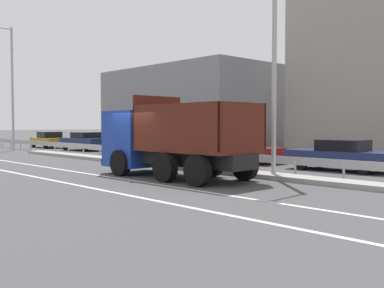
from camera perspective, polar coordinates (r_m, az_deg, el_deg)
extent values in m
plane|color=#424244|center=(17.92, -5.70, -4.08)|extent=(320.00, 320.00, 0.00)
cube|color=silver|center=(16.19, -6.62, -4.78)|extent=(62.12, 0.16, 0.01)
cube|color=silver|center=(15.05, -13.07, -5.37)|extent=(62.12, 0.16, 0.01)
cube|color=gray|center=(19.86, 1.17, -3.16)|extent=(34.17, 1.10, 0.18)
cube|color=#9EA0A5|center=(20.64, 3.48, -1.48)|extent=(62.12, 0.04, 0.32)
cylinder|color=#ADADB2|center=(43.49, -22.99, -0.01)|extent=(0.09, 0.09, 0.62)
cylinder|color=#ADADB2|center=(41.57, -22.01, -0.10)|extent=(0.09, 0.09, 0.62)
cylinder|color=#ADADB2|center=(39.67, -20.94, -0.19)|extent=(0.09, 0.09, 0.62)
cylinder|color=#ADADB2|center=(37.78, -19.77, -0.30)|extent=(0.09, 0.09, 0.62)
cylinder|color=#ADADB2|center=(35.91, -18.47, -0.42)|extent=(0.09, 0.09, 0.62)
cylinder|color=#ADADB2|center=(34.06, -17.02, -0.55)|extent=(0.09, 0.09, 0.62)
cylinder|color=#ADADB2|center=(32.23, -15.42, -0.70)|extent=(0.09, 0.09, 0.62)
cylinder|color=#ADADB2|center=(30.44, -13.62, -0.86)|extent=(0.09, 0.09, 0.62)
cylinder|color=#ADADB2|center=(28.67, -11.60, -1.04)|extent=(0.09, 0.09, 0.62)
cylinder|color=#ADADB2|center=(26.95, -9.31, -1.24)|extent=(0.09, 0.09, 0.62)
cylinder|color=#ADADB2|center=(25.28, -6.72, -1.47)|extent=(0.09, 0.09, 0.62)
cylinder|color=#ADADB2|center=(23.66, -3.77, -1.73)|extent=(0.09, 0.09, 0.62)
cylinder|color=#ADADB2|center=(22.12, -0.39, -2.02)|extent=(0.09, 0.09, 0.62)
cylinder|color=#ADADB2|center=(20.67, 3.48, -2.34)|extent=(0.09, 0.09, 0.62)
cylinder|color=#ADADB2|center=(19.32, 7.91, -2.69)|extent=(0.09, 0.09, 0.62)
cylinder|color=#ADADB2|center=(18.11, 12.97, -3.07)|extent=(0.09, 0.09, 0.62)
cylinder|color=#ADADB2|center=(17.06, 18.71, -3.48)|extent=(0.09, 0.09, 0.62)
cube|color=#19389E|center=(19.00, -6.60, 0.70)|extent=(2.06, 2.53, 2.29)
cube|color=black|center=(19.82, -8.41, 1.92)|extent=(0.07, 2.15, 0.86)
cube|color=black|center=(19.91, -8.45, -2.09)|extent=(0.14, 2.45, 0.24)
cube|color=black|center=(16.51, 0.54, -1.89)|extent=(4.73, 1.46, 0.53)
cube|color=#511E14|center=(16.49, 0.54, -0.76)|extent=(4.56, 2.48, 0.12)
cube|color=#511E14|center=(15.67, -2.44, 2.23)|extent=(4.52, 0.18, 1.61)
cube|color=#511E14|center=(17.29, 3.25, 2.25)|extent=(4.52, 0.18, 1.61)
cube|color=#511E14|center=(18.10, -4.39, 2.90)|extent=(0.14, 2.40, 2.01)
cube|color=#511E14|center=(14.97, 6.51, 2.21)|extent=(0.14, 2.40, 1.61)
cylinder|color=black|center=(18.09, -9.08, -2.38)|extent=(1.05, 0.34, 1.04)
cylinder|color=black|center=(19.59, -3.21, -1.98)|extent=(1.05, 0.34, 1.04)
cylinder|color=black|center=(15.96, -3.48, -3.00)|extent=(1.05, 0.34, 1.04)
cylinder|color=black|center=(17.65, 2.56, -2.47)|extent=(1.05, 0.34, 1.04)
cylinder|color=black|center=(14.76, 0.70, -3.44)|extent=(1.05, 0.34, 1.04)
cylinder|color=black|center=(16.57, 6.72, -2.81)|extent=(1.05, 0.34, 1.04)
cylinder|color=white|center=(21.73, -3.51, -2.45)|extent=(0.16, 0.16, 0.35)
cylinder|color=black|center=(21.71, -3.52, -1.53)|extent=(0.16, 0.16, 0.35)
cylinder|color=white|center=(21.68, -3.52, -0.60)|extent=(0.16, 0.16, 0.35)
cylinder|color=black|center=(21.67, -3.52, 0.33)|extent=(0.16, 0.16, 0.35)
cylinder|color=white|center=(21.66, -3.52, 1.26)|extent=(0.16, 0.16, 0.35)
cylinder|color=#1E4CB2|center=(21.65, -3.53, 2.60)|extent=(0.66, 0.03, 0.66)
cylinder|color=white|center=(21.65, -3.53, 2.60)|extent=(0.72, 0.02, 0.72)
cylinder|color=#ADADB2|center=(37.80, -21.84, 6.45)|extent=(0.18, 0.18, 9.57)
cylinder|color=#ADADB2|center=(38.06, -23.13, 13.45)|extent=(0.25, 1.69, 0.10)
cylinder|color=#ADADB2|center=(17.36, 10.40, 9.13)|extent=(0.18, 0.18, 8.13)
cube|color=#B27A14|center=(41.72, -17.71, 0.36)|extent=(4.51, 2.02, 0.59)
cube|color=black|center=(41.58, -17.65, 1.13)|extent=(1.94, 1.68, 0.53)
cylinder|color=black|center=(42.68, -19.47, -0.01)|extent=(0.61, 0.23, 0.60)
cylinder|color=black|center=(43.32, -17.35, 0.05)|extent=(0.61, 0.23, 0.60)
cylinder|color=black|center=(40.13, -18.08, -0.14)|extent=(0.61, 0.23, 0.60)
cylinder|color=black|center=(40.81, -15.85, -0.07)|extent=(0.61, 0.23, 0.60)
cube|color=navy|center=(36.49, -13.45, 0.22)|extent=(4.44, 2.23, 0.70)
cube|color=black|center=(36.36, -13.35, 1.12)|extent=(1.93, 1.80, 0.45)
cylinder|color=black|center=(37.13, -15.76, -0.31)|extent=(0.61, 0.25, 0.60)
cylinder|color=black|center=(38.11, -13.46, -0.22)|extent=(0.61, 0.25, 0.60)
cylinder|color=black|center=(34.90, -13.44, -0.46)|extent=(0.61, 0.25, 0.60)
cylinder|color=black|center=(35.94, -11.07, -0.35)|extent=(0.61, 0.25, 0.60)
cube|color=#335B33|center=(32.19, -7.83, -0.06)|extent=(3.96, 1.91, 0.67)
cube|color=black|center=(32.27, -7.95, 0.96)|extent=(1.67, 1.68, 0.48)
cylinder|color=black|center=(31.76, -5.21, -0.68)|extent=(0.60, 0.20, 0.60)
cylinder|color=black|center=(30.68, -7.87, -0.81)|extent=(0.60, 0.20, 0.60)
cylinder|color=black|center=(33.73, -7.78, -0.51)|extent=(0.60, 0.20, 0.60)
cylinder|color=black|center=(32.71, -10.36, -0.62)|extent=(0.60, 0.20, 0.60)
cube|color=black|center=(27.98, -1.65, -0.47)|extent=(3.87, 1.71, 0.62)
cube|color=black|center=(27.87, -1.49, 0.75)|extent=(1.64, 1.48, 0.58)
cylinder|color=black|center=(28.42, -4.42, -1.05)|extent=(0.60, 0.21, 0.60)
cylinder|color=black|center=(29.42, -1.99, -0.92)|extent=(0.60, 0.21, 0.60)
cylinder|color=black|center=(26.59, -1.26, -1.28)|extent=(0.60, 0.21, 0.60)
cylinder|color=black|center=(27.65, 1.21, -1.14)|extent=(0.60, 0.21, 0.60)
cube|color=maroon|center=(24.24, 6.84, -1.02)|extent=(4.11, 2.09, 0.55)
cube|color=black|center=(24.30, 6.64, 0.13)|extent=(1.78, 1.73, 0.42)
cylinder|color=black|center=(24.09, 10.42, -1.71)|extent=(0.61, 0.24, 0.60)
cylinder|color=black|center=(22.77, 7.58, -1.93)|extent=(0.61, 0.24, 0.60)
cylinder|color=black|center=(25.75, 6.17, -1.42)|extent=(0.61, 0.24, 0.60)
cylinder|color=black|center=(24.52, 3.31, -1.60)|extent=(0.61, 0.24, 0.60)
cube|color=navy|center=(20.89, 18.28, -1.62)|extent=(4.69, 2.12, 0.59)
cube|color=black|center=(20.80, 18.64, -0.15)|extent=(2.02, 1.75, 0.49)
cylinder|color=black|center=(20.79, 13.67, -2.40)|extent=(0.61, 0.23, 0.60)
cylinder|color=black|center=(22.34, 15.94, -2.09)|extent=(0.61, 0.23, 0.60)
cylinder|color=black|center=(19.53, 20.93, -2.80)|extent=(0.61, 0.23, 0.60)
cylinder|color=black|center=(21.17, 22.78, -2.44)|extent=(0.61, 0.23, 0.60)
cube|color=gray|center=(38.97, 0.03, 4.46)|extent=(14.97, 9.01, 6.79)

